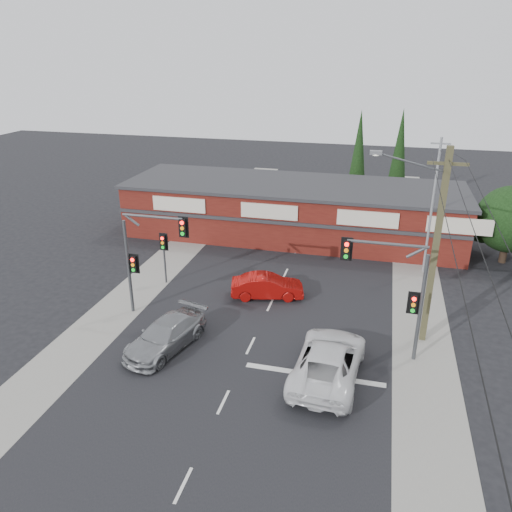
% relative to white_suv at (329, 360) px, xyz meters
% --- Properties ---
extents(ground, '(120.00, 120.00, 0.00)m').
position_rel_white_suv_xyz_m(ground, '(-4.11, 1.42, -0.86)').
color(ground, black).
rests_on(ground, ground).
extents(road_strip, '(14.00, 70.00, 0.01)m').
position_rel_white_suv_xyz_m(road_strip, '(-4.11, 6.42, -0.85)').
color(road_strip, black).
rests_on(road_strip, ground).
extents(verge_left, '(3.00, 70.00, 0.02)m').
position_rel_white_suv_xyz_m(verge_left, '(-12.61, 6.42, -0.85)').
color(verge_left, gray).
rests_on(verge_left, ground).
extents(verge_right, '(3.00, 70.00, 0.02)m').
position_rel_white_suv_xyz_m(verge_right, '(4.39, 6.42, -0.85)').
color(verge_right, gray).
rests_on(verge_right, ground).
extents(stop_line, '(6.50, 0.35, 0.01)m').
position_rel_white_suv_xyz_m(stop_line, '(-0.61, -0.08, -0.84)').
color(stop_line, silver).
rests_on(stop_line, ground).
extents(white_suv, '(3.24, 6.33, 1.71)m').
position_rel_white_suv_xyz_m(white_suv, '(0.00, 0.00, 0.00)').
color(white_suv, white).
rests_on(white_suv, ground).
extents(silver_suv, '(3.31, 5.46, 1.48)m').
position_rel_white_suv_xyz_m(silver_suv, '(-8.17, 0.35, -0.12)').
color(silver_suv, gray).
rests_on(silver_suv, ground).
extents(red_sedan, '(4.58, 2.50, 1.43)m').
position_rel_white_suv_xyz_m(red_sedan, '(-4.52, 7.08, -0.14)').
color(red_sedan, '#980C09').
rests_on(red_sedan, ground).
extents(lane_dashes, '(0.12, 51.55, 0.01)m').
position_rel_white_suv_xyz_m(lane_dashes, '(-4.11, 8.40, -0.84)').
color(lane_dashes, silver).
rests_on(lane_dashes, ground).
extents(shop_building, '(27.30, 8.40, 4.22)m').
position_rel_white_suv_xyz_m(shop_building, '(-5.10, 18.41, 1.28)').
color(shop_building, '#511510').
rests_on(shop_building, ground).
extents(tree_cluster, '(5.90, 5.10, 5.50)m').
position_rel_white_suv_xyz_m(tree_cluster, '(10.59, 16.86, 2.04)').
color(tree_cluster, '#2D2116').
rests_on(tree_cluster, ground).
extents(conifer_near, '(1.80, 1.80, 9.25)m').
position_rel_white_suv_xyz_m(conifer_near, '(-0.61, 25.42, 4.62)').
color(conifer_near, '#2D2116').
rests_on(conifer_near, ground).
extents(conifer_far, '(1.80, 1.80, 9.25)m').
position_rel_white_suv_xyz_m(conifer_far, '(2.89, 27.42, 4.62)').
color(conifer_far, '#2D2116').
rests_on(conifer_far, ground).
extents(traffic_mast_left, '(3.77, 0.27, 5.97)m').
position_rel_white_suv_xyz_m(traffic_mast_left, '(-10.53, 3.43, 3.07)').
color(traffic_mast_left, '#47494C').
rests_on(traffic_mast_left, ground).
extents(traffic_mast_right, '(3.96, 0.27, 5.97)m').
position_rel_white_suv_xyz_m(traffic_mast_right, '(2.76, 2.43, 3.09)').
color(traffic_mast_right, '#47494C').
rests_on(traffic_mast_right, ground).
extents(pedestal_signal, '(0.55, 0.27, 3.38)m').
position_rel_white_suv_xyz_m(pedestal_signal, '(-11.31, 7.43, 1.55)').
color(pedestal_signal, '#47494C').
rests_on(pedestal_signal, ground).
extents(utility_pole, '(4.38, 0.59, 10.00)m').
position_rel_white_suv_xyz_m(utility_pole, '(4.26, 4.41, 4.54)').
color(utility_pole, brown).
rests_on(utility_pole, ground).
extents(steel_pole, '(1.20, 0.16, 9.00)m').
position_rel_white_suv_xyz_m(steel_pole, '(4.89, 13.42, 3.85)').
color(steel_pole, gray).
rests_on(steel_pole, ground).
extents(power_lines, '(2.01, 29.00, 1.22)m').
position_rel_white_suv_xyz_m(power_lines, '(4.37, -1.05, 8.18)').
color(power_lines, black).
rests_on(power_lines, ground).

